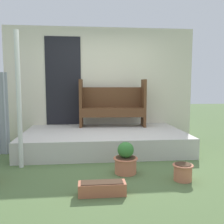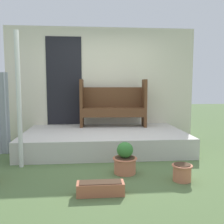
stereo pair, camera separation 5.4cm
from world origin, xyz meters
name	(u,v)px [view 1 (the left image)]	position (x,y,z in m)	size (l,w,h in m)	color
ground_plane	(109,163)	(0.00, 0.00, 0.00)	(24.00, 24.00, 0.00)	#516B3D
porch_slab	(104,140)	(-0.01, 0.91, 0.18)	(3.16, 1.83, 0.36)	beige
house_wall	(99,84)	(-0.05, 1.86, 1.30)	(4.36, 0.08, 2.60)	beige
support_post	(19,100)	(-1.39, -0.08, 1.05)	(0.07, 0.07, 2.11)	silver
bench	(112,103)	(0.22, 1.50, 0.88)	(1.47, 0.48, 1.04)	#54331C
flower_pot_middle	(126,160)	(0.20, -0.51, 0.20)	(0.36, 0.36, 0.46)	#C67251
flower_pot_right	(183,171)	(0.93, -0.87, 0.13)	(0.28, 0.28, 0.23)	#C67251
planter_box_rect	(102,188)	(-0.19, -1.20, 0.08)	(0.56, 0.18, 0.16)	#B26042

